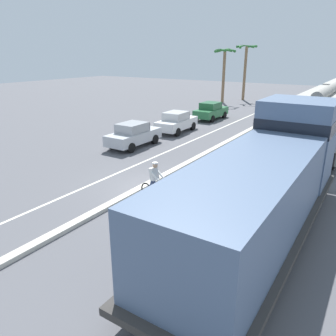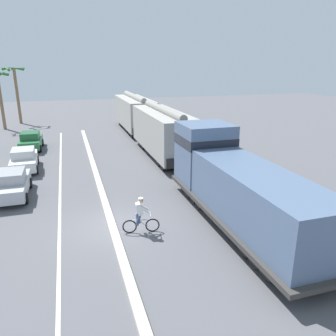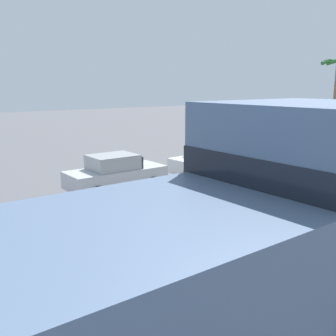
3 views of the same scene
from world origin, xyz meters
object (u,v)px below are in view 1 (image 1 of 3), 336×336
parked_car_silver (134,135)px  palm_tree_near (224,62)px  parked_car_white (177,122)px  parked_car_green (211,111)px  cyclist (155,183)px  palm_tree_far (246,60)px  locomotive (269,183)px  hopper_car_lead (327,118)px

parked_car_silver → palm_tree_near: size_ratio=0.62×
parked_car_white → parked_car_green: bearing=90.4°
cyclist → palm_tree_far: palm_tree_far is taller
parked_car_green → cyclist: bearing=-71.3°
parked_car_silver → cyclist: size_ratio=2.45×
locomotive → cyclist: (-4.68, -0.12, -0.98)m
locomotive → palm_tree_near: (-14.62, 29.17, 3.23)m
cyclist → hopper_car_lead: bearing=69.1°
parked_car_white → parked_car_green: 6.35m
hopper_car_lead → palm_tree_near: 22.63m
locomotive → parked_car_white: bearing=133.0°
locomotive → parked_car_green: size_ratio=2.74×
parked_car_silver → palm_tree_far: palm_tree_far is taller
parked_car_silver → parked_car_white: 5.29m
parked_car_silver → palm_tree_far: 27.22m
palm_tree_near → palm_tree_far: bearing=70.1°
cyclist → palm_tree_near: bearing=108.8°
locomotive → parked_car_silver: locomotive is taller
locomotive → parked_car_silver: bearing=150.3°
hopper_car_lead → palm_tree_far: size_ratio=1.46×
palm_tree_far → palm_tree_near: bearing=-109.9°
locomotive → parked_car_white: locomotive is taller
locomotive → parked_car_green: 20.86m
locomotive → cyclist: locomotive is taller
locomotive → palm_tree_near: bearing=116.6°
parked_car_silver → parked_car_green: bearing=89.5°
palm_tree_near → palm_tree_far: palm_tree_far is taller
parked_car_silver → cyclist: 8.84m
parked_car_white → parked_car_silver: bearing=-91.6°
cyclist → parked_car_white: bearing=117.5°
parked_car_green → cyclist: 18.96m
cyclist → palm_tree_near: 31.22m
parked_car_white → locomotive: bearing=-47.0°
cyclist → palm_tree_near: palm_tree_near is taller
parked_car_green → cyclist: (6.08, -17.96, 0.00)m
parked_car_silver → palm_tree_far: bearing=95.1°
locomotive → parked_car_silver: 12.54m
parked_car_silver → parked_car_green: same height
cyclist → parked_car_silver: bearing=134.4°
palm_tree_near → parked_car_silver: bearing=-80.7°
hopper_car_lead → parked_car_silver: 12.45m
hopper_car_lead → parked_car_white: bearing=-176.4°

